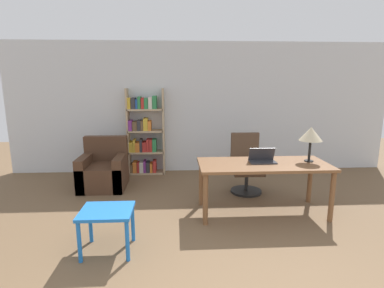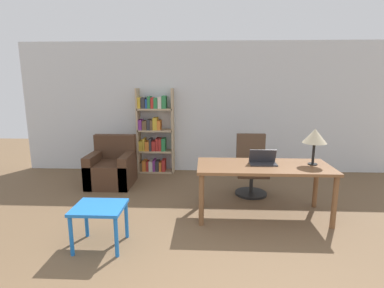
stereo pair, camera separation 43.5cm
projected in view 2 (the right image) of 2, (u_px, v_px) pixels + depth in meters
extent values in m
cube|color=silver|center=(211.00, 108.00, 6.27)|extent=(8.00, 0.06, 2.70)
cube|color=brown|center=(264.00, 166.00, 4.17)|extent=(1.85, 0.80, 0.04)
cylinder|color=brown|center=(201.00, 200.00, 3.95)|extent=(0.07, 0.07, 0.71)
cylinder|color=brown|center=(335.00, 202.00, 3.87)|extent=(0.07, 0.07, 0.71)
cylinder|color=brown|center=(202.00, 183.00, 4.62)|extent=(0.07, 0.07, 0.71)
cylinder|color=brown|center=(316.00, 185.00, 4.54)|extent=(0.07, 0.07, 0.71)
cube|color=#2D2D33|center=(263.00, 164.00, 4.19)|extent=(0.37, 0.20, 0.02)
cube|color=#2D2D33|center=(263.00, 156.00, 4.23)|extent=(0.37, 0.08, 0.19)
cube|color=white|center=(263.00, 155.00, 4.24)|extent=(0.34, 0.07, 0.17)
cylinder|color=black|center=(313.00, 164.00, 4.19)|extent=(0.13, 0.13, 0.01)
cylinder|color=black|center=(313.00, 153.00, 4.16)|extent=(0.04, 0.04, 0.29)
cone|color=#C6B793|center=(315.00, 136.00, 4.11)|extent=(0.33, 0.33, 0.20)
cylinder|color=black|center=(251.00, 193.00, 5.12)|extent=(0.53, 0.53, 0.04)
cylinder|color=#262626|center=(251.00, 183.00, 5.08)|extent=(0.06, 0.06, 0.32)
cube|color=#4C3828|center=(252.00, 172.00, 5.04)|extent=(0.51, 0.51, 0.10)
cube|color=#4C3828|center=(251.00, 150.00, 5.19)|extent=(0.49, 0.08, 0.56)
cube|color=blue|center=(99.00, 207.00, 3.41)|extent=(0.57, 0.49, 0.04)
cylinder|color=blue|center=(71.00, 236.00, 3.27)|extent=(0.04, 0.04, 0.46)
cylinder|color=blue|center=(116.00, 237.00, 3.24)|extent=(0.04, 0.04, 0.46)
cylinder|color=blue|center=(86.00, 219.00, 3.68)|extent=(0.04, 0.04, 0.46)
cylinder|color=blue|center=(126.00, 220.00, 3.66)|extent=(0.04, 0.04, 0.46)
cube|color=#472D1E|center=(112.00, 173.00, 5.56)|extent=(0.79, 0.79, 0.44)
cube|color=#472D1E|center=(115.00, 146.00, 5.78)|extent=(0.79, 0.16, 0.46)
cube|color=#472D1E|center=(95.00, 169.00, 5.56)|extent=(0.16, 0.79, 0.60)
cube|color=#472D1E|center=(128.00, 170.00, 5.53)|extent=(0.16, 0.79, 0.60)
cube|color=tan|center=(139.00, 131.00, 6.25)|extent=(0.04, 0.28, 1.77)
cube|color=tan|center=(173.00, 131.00, 6.22)|extent=(0.04, 0.28, 1.77)
cube|color=tan|center=(157.00, 171.00, 6.41)|extent=(0.72, 0.28, 0.04)
cube|color=brown|center=(142.00, 166.00, 6.40)|extent=(0.05, 0.24, 0.18)
cube|color=orange|center=(145.00, 165.00, 6.39)|extent=(0.08, 0.24, 0.22)
cube|color=#B72D28|center=(148.00, 166.00, 6.39)|extent=(0.05, 0.24, 0.20)
cube|color=silver|center=(151.00, 165.00, 6.39)|extent=(0.08, 0.24, 0.21)
cube|color=#7F338C|center=(155.00, 165.00, 6.38)|extent=(0.05, 0.24, 0.24)
cube|color=#333338|center=(158.00, 166.00, 6.38)|extent=(0.07, 0.24, 0.21)
cube|color=orange|center=(161.00, 166.00, 6.38)|extent=(0.05, 0.24, 0.19)
cube|color=#B72D28|center=(164.00, 165.00, 6.37)|extent=(0.07, 0.24, 0.24)
cube|color=tan|center=(156.00, 151.00, 6.32)|extent=(0.72, 0.28, 0.04)
cube|color=gold|center=(142.00, 145.00, 6.31)|extent=(0.07, 0.24, 0.20)
cube|color=gold|center=(145.00, 144.00, 6.30)|extent=(0.04, 0.24, 0.25)
cube|color=orange|center=(148.00, 146.00, 6.30)|extent=(0.08, 0.24, 0.19)
cube|color=#333338|center=(151.00, 144.00, 6.29)|extent=(0.05, 0.24, 0.26)
cube|color=#B72D28|center=(154.00, 145.00, 6.30)|extent=(0.08, 0.24, 0.20)
cube|color=#B72D28|center=(158.00, 144.00, 6.29)|extent=(0.05, 0.24, 0.26)
cube|color=#B72D28|center=(160.00, 144.00, 6.28)|extent=(0.06, 0.24, 0.25)
cube|color=#2D7F47|center=(164.00, 144.00, 6.28)|extent=(0.08, 0.24, 0.26)
cube|color=tan|center=(156.00, 130.00, 6.23)|extent=(0.72, 0.28, 0.04)
cube|color=#7F338C|center=(141.00, 124.00, 6.22)|extent=(0.07, 0.24, 0.21)
cube|color=brown|center=(145.00, 125.00, 6.22)|extent=(0.09, 0.24, 0.19)
cube|color=#333338|center=(149.00, 124.00, 6.21)|extent=(0.07, 0.24, 0.21)
cube|color=brown|center=(152.00, 125.00, 6.21)|extent=(0.05, 0.24, 0.20)
cube|color=gold|center=(156.00, 124.00, 6.20)|extent=(0.09, 0.24, 0.25)
cube|color=orange|center=(159.00, 125.00, 6.20)|extent=(0.06, 0.24, 0.19)
cube|color=tan|center=(155.00, 109.00, 6.14)|extent=(0.72, 0.28, 0.04)
cube|color=gold|center=(140.00, 103.00, 6.13)|extent=(0.06, 0.24, 0.22)
cube|color=#333338|center=(144.00, 103.00, 6.13)|extent=(0.08, 0.24, 0.22)
cube|color=#234C99|center=(147.00, 104.00, 6.13)|extent=(0.04, 0.24, 0.19)
cube|color=#2D7F47|center=(150.00, 102.00, 6.12)|extent=(0.06, 0.24, 0.24)
cube|color=#B72D28|center=(153.00, 103.00, 6.12)|extent=(0.06, 0.24, 0.22)
cube|color=#2D7F47|center=(156.00, 103.00, 6.11)|extent=(0.07, 0.24, 0.21)
cube|color=silver|center=(160.00, 103.00, 6.11)|extent=(0.07, 0.24, 0.23)
cube|color=#2D7F47|center=(164.00, 102.00, 6.10)|extent=(0.08, 0.24, 0.26)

